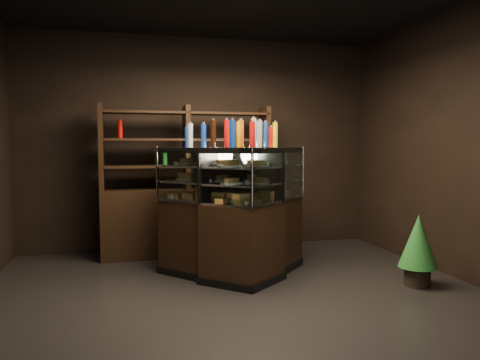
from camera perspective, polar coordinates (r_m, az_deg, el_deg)
name	(u,v)px	position (r m, az deg, el deg)	size (l,w,h in m)	color
ground	(243,302)	(4.55, 0.40, -14.69)	(5.00, 5.00, 0.00)	black
room_shell	(243,94)	(4.33, 0.41, 10.43)	(5.02, 5.02, 3.01)	black
display_case	(237,233)	(5.33, -0.35, -6.43)	(1.79, 1.45, 1.46)	black
food_display	(237,180)	(5.24, -0.34, -0.05)	(1.36, 1.03, 0.45)	#AF893F
bottles_top	(237,135)	(5.24, -0.36, 5.54)	(1.19, 0.89, 0.30)	black
potted_conifer	(418,240)	(5.27, 20.91, -6.83)	(0.40, 0.40, 0.86)	black
back_shelving	(187,210)	(6.33, -6.48, -3.65)	(2.25, 0.45, 2.00)	black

